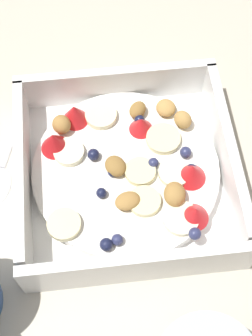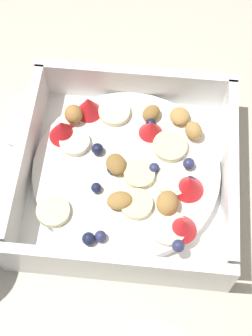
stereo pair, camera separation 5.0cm
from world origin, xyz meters
name	(u,v)px [view 2 (the right image)]	position (x,y,z in m)	size (l,w,h in m)	color
ground_plane	(139,180)	(0.00, 0.00, 0.00)	(2.40, 2.40, 0.00)	beige
fruit_bowl	(127,172)	(0.01, 0.00, 0.02)	(0.22, 0.22, 0.06)	white
spoon	(12,142)	(0.15, -0.03, 0.00)	(0.07, 0.17, 0.01)	silver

